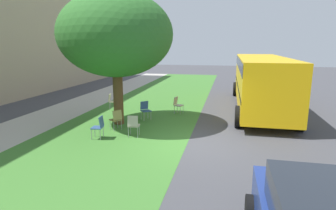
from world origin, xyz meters
TOP-DOWN VIEW (x-y plane):
  - ground at (0.00, 0.00)m, footprint 80.00×80.00m
  - grass_verge at (0.00, 3.20)m, footprint 48.00×6.00m
  - sidewalk_strip at (0.00, 7.60)m, footprint 48.00×2.80m
  - street_tree at (1.85, 3.65)m, footprint 4.93×4.93m
  - chair_0 at (2.83, 2.69)m, footprint 0.59×0.59m
  - chair_1 at (-0.28, 3.60)m, footprint 0.46×0.47m
  - chair_2 at (4.50, 5.14)m, footprint 0.50×0.50m
  - chair_3 at (0.88, 3.37)m, footprint 0.58×0.59m
  - chair_4 at (4.34, 1.39)m, footprint 0.51×0.51m
  - chair_5 at (0.19, 2.37)m, footprint 0.47×0.46m
  - school_bus at (6.43, -2.92)m, footprint 10.40×2.80m

SIDE VIEW (x-z plane):
  - ground at x=0.00m, z-range 0.00..0.00m
  - grass_verge at x=0.00m, z-range 0.00..0.01m
  - sidewalk_strip at x=0.00m, z-range 0.00..0.01m
  - chair_0 at x=2.83m, z-range 0.08..0.96m
  - chair_1 at x=-0.28m, z-range 0.08..0.96m
  - chair_2 at x=4.50m, z-range 0.08..0.96m
  - chair_3 at x=0.88m, z-range 0.08..0.96m
  - chair_4 at x=4.34m, z-range 0.08..0.96m
  - chair_5 at x=0.19m, z-range 0.08..0.96m
  - school_bus at x=6.43m, z-range 0.32..3.20m
  - street_tree at x=1.85m, z-range 1.06..6.85m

